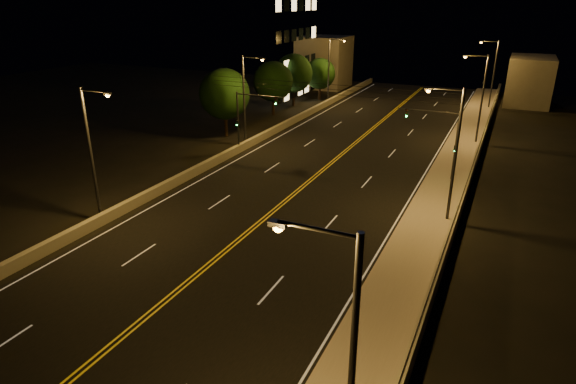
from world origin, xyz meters
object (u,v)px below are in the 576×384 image
at_px(streetlight_2, 480,94).
at_px(tree_0, 225,94).
at_px(streetlight_1, 452,148).
at_px(streetlight_0, 343,360).
at_px(streetlight_5, 246,96).
at_px(tree_2, 294,73).
at_px(tree_3, 320,74).
at_px(streetlight_6, 331,67).
at_px(tree_1, 273,81).
at_px(traffic_signal_left, 247,115).
at_px(streetlight_4, 93,148).
at_px(streetlight_3, 492,70).
at_px(traffic_signal_right, 444,137).

height_order(streetlight_2, tree_0, streetlight_2).
height_order(streetlight_1, streetlight_2, same).
bearing_deg(streetlight_0, streetlight_5, 123.44).
bearing_deg(streetlight_0, tree_0, 126.23).
distance_m(tree_2, tree_3, 6.03).
height_order(streetlight_6, tree_1, streetlight_6).
bearing_deg(traffic_signal_left, streetlight_2, 32.59).
height_order(streetlight_4, streetlight_5, same).
xyz_separation_m(traffic_signal_left, tree_1, (-5.33, 16.44, 0.58)).
xyz_separation_m(streetlight_4, tree_1, (-4.20, 34.80, -0.92)).
bearing_deg(streetlight_3, traffic_signal_left, -122.09).
xyz_separation_m(tree_1, tree_3, (1.77, 12.30, -0.49)).
relative_size(streetlight_4, tree_2, 1.26).
distance_m(streetlight_1, traffic_signal_right, 8.65).
distance_m(traffic_signal_right, traffic_signal_left, 18.80).
height_order(streetlight_5, traffic_signal_left, streetlight_5).
height_order(streetlight_0, tree_3, streetlight_0).
bearing_deg(tree_3, streetlight_1, -57.25).
relative_size(streetlight_4, tree_0, 1.23).
xyz_separation_m(streetlight_4, tree_3, (-2.42, 47.10, -1.41)).
relative_size(streetlight_6, tree_1, 1.32).
xyz_separation_m(streetlight_3, tree_3, (-23.88, -3.67, -1.41)).
relative_size(streetlight_5, traffic_signal_right, 1.53).
bearing_deg(tree_1, streetlight_2, -7.65).
xyz_separation_m(streetlight_6, traffic_signal_left, (1.13, -26.67, -1.50)).
relative_size(streetlight_2, streetlight_5, 1.00).
height_order(streetlight_0, traffic_signal_right, streetlight_0).
relative_size(streetlight_5, tree_0, 1.23).
distance_m(streetlight_6, tree_1, 11.10).
height_order(streetlight_1, tree_0, streetlight_1).
bearing_deg(tree_3, tree_2, -107.64).
distance_m(traffic_signal_left, tree_1, 17.29).
bearing_deg(streetlight_6, traffic_signal_right, -53.24).
bearing_deg(streetlight_3, streetlight_6, -165.01).
bearing_deg(streetlight_0, streetlight_1, 90.00).
relative_size(streetlight_6, traffic_signal_right, 1.53).
bearing_deg(tree_3, traffic_signal_right, -52.13).
xyz_separation_m(streetlight_5, tree_1, (-4.20, 14.42, -0.92)).
relative_size(streetlight_5, streetlight_6, 1.00).
xyz_separation_m(streetlight_1, traffic_signal_right, (-1.53, 8.38, -1.50)).
xyz_separation_m(streetlight_0, tree_1, (-25.65, 46.90, -0.92)).
height_order(streetlight_4, traffic_signal_left, streetlight_4).
height_order(streetlight_4, tree_0, streetlight_4).
xyz_separation_m(streetlight_0, streetlight_3, (0.00, 62.87, 0.00)).
distance_m(streetlight_1, streetlight_6, 41.09).
bearing_deg(streetlight_2, streetlight_6, 147.48).
height_order(tree_0, tree_3, tree_0).
relative_size(streetlight_2, traffic_signal_left, 1.53).
bearing_deg(streetlight_4, tree_1, 96.88).
height_order(streetlight_5, tree_0, streetlight_5).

